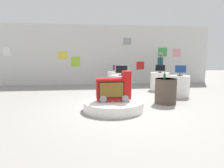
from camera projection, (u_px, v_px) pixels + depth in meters
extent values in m
plane|color=gray|center=(120.00, 108.00, 5.80)|extent=(30.00, 30.00, 0.00)
cube|color=silver|center=(104.00, 55.00, 10.78)|extent=(11.85, 0.10, 3.18)
cube|color=red|center=(140.00, 66.00, 11.03)|extent=(0.43, 0.02, 0.43)
cube|color=green|center=(163.00, 52.00, 11.08)|extent=(0.52, 0.02, 0.47)
cube|color=pink|center=(177.00, 53.00, 11.19)|extent=(0.43, 0.02, 0.43)
cube|color=gray|center=(127.00, 41.00, 10.76)|extent=(0.43, 0.02, 0.38)
cube|color=white|center=(7.00, 52.00, 10.09)|extent=(0.37, 0.02, 0.43)
cube|color=#9ECC33|center=(75.00, 61.00, 10.57)|extent=(0.46, 0.02, 0.52)
cube|color=yellow|center=(63.00, 55.00, 10.45)|extent=(0.46, 0.02, 0.40)
cylinder|color=white|center=(113.00, 106.00, 5.59)|extent=(1.68, 1.68, 0.26)
cylinder|color=gray|center=(103.00, 98.00, 5.52)|extent=(0.20, 0.38, 0.19)
cylinder|color=gray|center=(124.00, 97.00, 5.60)|extent=(0.20, 0.38, 0.19)
cube|color=#B70F0F|center=(113.00, 89.00, 5.53)|extent=(0.96, 0.34, 0.58)
cube|color=#B70F0F|center=(127.00, 75.00, 5.53)|extent=(0.22, 0.33, 0.20)
cube|color=black|center=(112.00, 90.00, 5.35)|extent=(0.69, 0.03, 0.43)
cube|color=brown|center=(112.00, 90.00, 5.35)|extent=(0.65, 0.03, 0.39)
cube|color=#B2B2B7|center=(113.00, 77.00, 5.48)|extent=(0.76, 0.05, 0.02)
cylinder|color=white|center=(160.00, 81.00, 8.93)|extent=(0.85, 0.85, 0.79)
cylinder|color=black|center=(160.00, 72.00, 8.87)|extent=(0.16, 0.16, 0.02)
cylinder|color=black|center=(160.00, 71.00, 8.87)|extent=(0.04, 0.04, 0.06)
cube|color=black|center=(160.00, 68.00, 8.85)|extent=(0.41, 0.16, 0.27)
cube|color=black|center=(161.00, 68.00, 8.83)|extent=(0.38, 0.12, 0.24)
cylinder|color=white|center=(117.00, 80.00, 9.51)|extent=(0.89, 0.89, 0.79)
cylinder|color=black|center=(117.00, 71.00, 9.46)|extent=(0.21, 0.21, 0.02)
cylinder|color=black|center=(117.00, 71.00, 9.45)|extent=(0.04, 0.04, 0.06)
cube|color=black|center=(117.00, 67.00, 9.43)|extent=(0.37, 0.13, 0.24)
cube|color=#561E6B|center=(117.00, 68.00, 9.41)|extent=(0.34, 0.10, 0.22)
cylinder|color=white|center=(179.00, 86.00, 7.50)|extent=(0.74, 0.74, 0.79)
cylinder|color=black|center=(180.00, 75.00, 7.44)|extent=(0.21, 0.21, 0.02)
cylinder|color=black|center=(180.00, 74.00, 7.44)|extent=(0.04, 0.04, 0.08)
cube|color=silver|center=(180.00, 69.00, 7.41)|extent=(0.43, 0.16, 0.31)
cube|color=navy|center=(181.00, 69.00, 7.39)|extent=(0.39, 0.12, 0.28)
cylinder|color=white|center=(121.00, 86.00, 7.60)|extent=(0.77, 0.77, 0.79)
cylinder|color=black|center=(122.00, 75.00, 7.54)|extent=(0.23, 0.23, 0.02)
cylinder|color=black|center=(122.00, 74.00, 7.54)|extent=(0.04, 0.04, 0.06)
cube|color=silver|center=(122.00, 69.00, 7.51)|extent=(0.50, 0.09, 0.31)
cube|color=black|center=(122.00, 69.00, 7.49)|extent=(0.45, 0.06, 0.28)
cylinder|color=#4C4238|center=(166.00, 91.00, 6.36)|extent=(0.68, 0.68, 0.80)
cylinder|color=#4C4238|center=(166.00, 79.00, 6.31)|extent=(0.71, 0.71, 0.02)
cylinder|color=#195926|center=(165.00, 77.00, 6.16)|extent=(0.07, 0.07, 0.16)
cylinder|color=#195926|center=(165.00, 73.00, 6.15)|extent=(0.03, 0.03, 0.06)
cylinder|color=#B2ADA3|center=(159.00, 78.00, 10.04)|extent=(0.12, 0.12, 0.84)
cylinder|color=#B2ADA3|center=(160.00, 78.00, 10.22)|extent=(0.12, 0.12, 0.84)
cube|color=#194751|center=(160.00, 64.00, 10.03)|extent=(0.38, 0.43, 0.62)
sphere|color=#8C6647|center=(161.00, 55.00, 9.97)|extent=(0.20, 0.20, 0.20)
cylinder|color=#194751|center=(159.00, 63.00, 9.82)|extent=(0.08, 0.08, 0.56)
cylinder|color=#194751|center=(161.00, 63.00, 10.24)|extent=(0.08, 0.08, 0.56)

